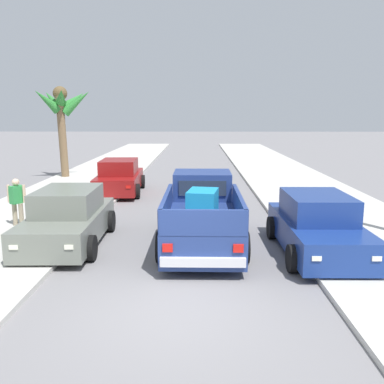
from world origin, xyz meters
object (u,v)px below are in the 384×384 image
object	(u,v)px
car_left_mid	(120,178)
pedestrian	(17,200)
palm_tree_left_mid	(63,107)
car_right_near	(68,219)
pickup_truck	(202,215)
car_left_near	(317,226)

from	to	relation	value
car_left_mid	pedestrian	bearing A→B (deg)	-108.94
car_left_mid	palm_tree_left_mid	world-z (taller)	palm_tree_left_mid
car_right_near	pedestrian	bearing A→B (deg)	143.31
car_left_mid	palm_tree_left_mid	distance (m)	6.56
pickup_truck	car_right_near	xyz separation A→B (m)	(-3.67, -0.23, -0.08)
car_left_mid	pickup_truck	bearing A→B (deg)	-63.46
pedestrian	palm_tree_left_mid	bearing A→B (deg)	99.34
car_left_near	car_right_near	world-z (taller)	same
car_left_near	car_left_mid	distance (m)	10.50
car_left_near	car_left_mid	world-z (taller)	same
car_left_near	pedestrian	xyz separation A→B (m)	(-8.63, 2.19, 0.20)
palm_tree_left_mid	pedestrian	xyz separation A→B (m)	(1.70, -10.33, -3.00)
car_left_near	car_right_near	bearing A→B (deg)	174.24
pickup_truck	palm_tree_left_mid	xyz separation A→B (m)	(-7.41, 11.62, 3.12)
car_right_near	pedestrian	world-z (taller)	pedestrian
pickup_truck	car_left_near	distance (m)	3.05
pickup_truck	palm_tree_left_mid	bearing A→B (deg)	122.53
pickup_truck	pedestrian	world-z (taller)	pickup_truck
car_right_near	car_left_mid	bearing A→B (deg)	89.84
pickup_truck	pedestrian	xyz separation A→B (m)	(-5.71, 1.29, 0.12)
pickup_truck	car_right_near	size ratio (longest dim) A/B	1.22
pedestrian	pickup_truck	bearing A→B (deg)	-12.76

